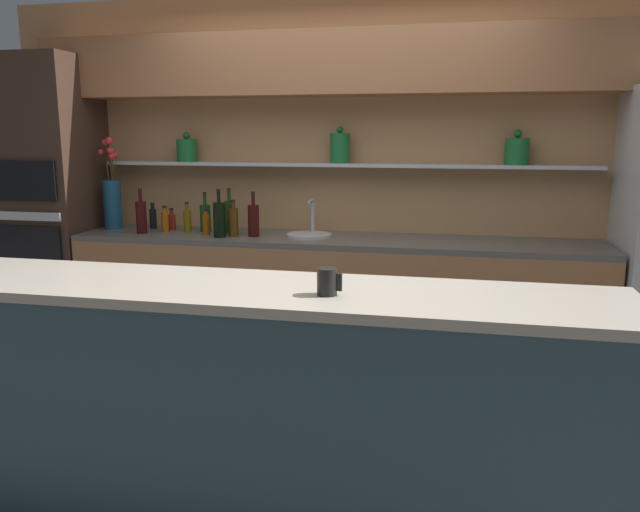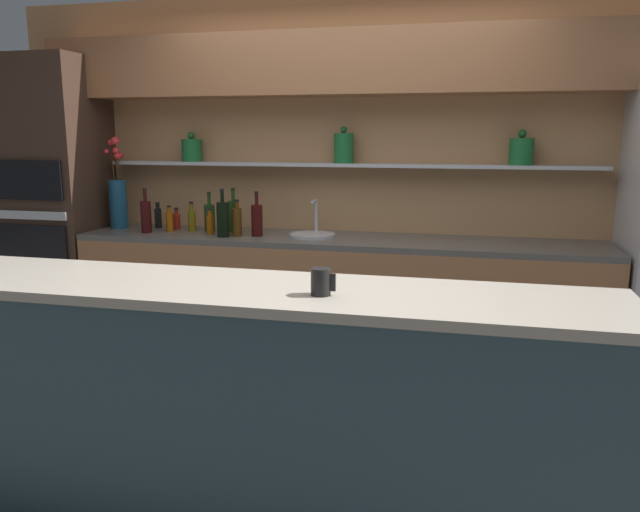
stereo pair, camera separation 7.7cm
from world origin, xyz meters
name	(u,v)px [view 2 (the right image)]	position (x,y,z in m)	size (l,w,h in m)	color
ground_plane	(294,447)	(0.00, 0.00, 0.00)	(12.00, 12.00, 0.00)	#4C4742
back_wall_unit	(351,144)	(0.00, 1.53, 1.55)	(5.20, 0.44, 2.60)	tan
back_counter_unit	(335,302)	(-0.05, 1.24, 0.46)	(3.63, 0.62, 0.92)	#99603D
island_counter	(254,403)	(0.00, -0.60, 0.51)	(2.96, 0.61, 1.02)	#334C56
oven_tower	(56,205)	(-2.24, 1.24, 1.09)	(0.71, 0.64, 2.18)	#3D281E
flower_vase	(118,198)	(-1.74, 1.30, 1.15)	(0.13, 0.17, 0.68)	navy
sink_fixture	(312,233)	(-0.21, 1.25, 0.94)	(0.32, 0.32, 0.25)	#B7B7BC
bottle_wine_0	(223,219)	(-0.81, 1.08, 1.05)	(0.08, 0.08, 0.33)	black
bottle_sauce_1	(170,220)	(-1.29, 1.22, 1.00)	(0.05, 0.05, 0.19)	#9E4C0A
bottle_wine_2	(257,220)	(-0.59, 1.17, 1.04)	(0.08, 0.08, 0.31)	#380C0C
bottle_spirit_3	(237,220)	(-0.77, 1.26, 1.02)	(0.07, 0.07, 0.24)	tan
bottle_sauce_4	(210,223)	(-0.95, 1.17, 1.00)	(0.05, 0.05, 0.19)	#9E4C0A
bottle_oil_5	(192,220)	(-1.13, 1.26, 1.01)	(0.06, 0.06, 0.22)	brown
bottle_wine_6	(146,216)	(-1.43, 1.13, 1.04)	(0.08, 0.08, 0.32)	#380C0C
bottle_sauce_7	(177,220)	(-1.29, 1.34, 0.99)	(0.06, 0.06, 0.16)	maroon
bottle_wine_8	(234,215)	(-0.82, 1.32, 1.04)	(0.07, 0.07, 0.32)	#193814
bottle_wine_9	(210,217)	(-1.01, 1.31, 1.02)	(0.08, 0.08, 0.29)	#193814
bottle_spirit_10	(237,221)	(-0.73, 1.14, 1.03)	(0.07, 0.07, 0.26)	#4C2D0C
bottle_sauce_11	(158,217)	(-1.45, 1.36, 1.00)	(0.05, 0.05, 0.20)	black
coffee_mug	(321,282)	(0.31, -0.68, 1.07)	(0.10, 0.08, 0.10)	black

